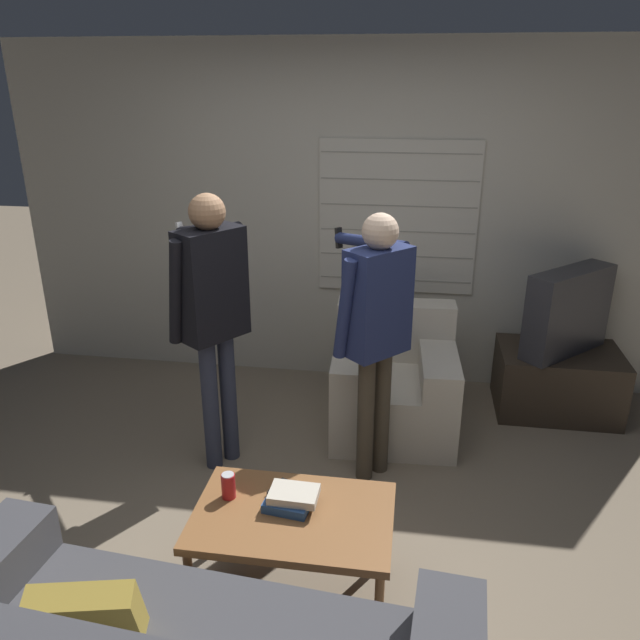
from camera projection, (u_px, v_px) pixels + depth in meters
name	position (u px, v px, depth m)	size (l,w,h in m)	color
ground_plane	(304.00, 540.00, 3.30)	(16.00, 16.00, 0.00)	#7F705B
wall_back	(351.00, 220.00, 4.70)	(5.20, 0.08, 2.55)	#BCB7A8
armchair_beige	(394.00, 384.00, 4.25)	(0.85, 0.83, 0.83)	beige
coffee_table	(293.00, 521.00, 2.83)	(0.91, 0.60, 0.45)	brown
tv_stand	(557.00, 381.00, 4.50)	(0.84, 0.57, 0.47)	#33281E
tv	(567.00, 312.00, 4.31)	(0.66, 0.64, 0.60)	#2D2D33
person_left_standing	(212.00, 301.00, 3.59)	(0.59, 0.78, 1.70)	#33384C
person_right_standing	(375.00, 319.00, 3.50)	(0.51, 0.77, 1.62)	#4C4233
book_stack	(291.00, 498.00, 2.85)	(0.25, 0.20, 0.08)	#284C89
soda_can	(228.00, 486.00, 2.90)	(0.07, 0.07, 0.13)	red
spare_remote	(278.00, 488.00, 2.97)	(0.09, 0.14, 0.02)	black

